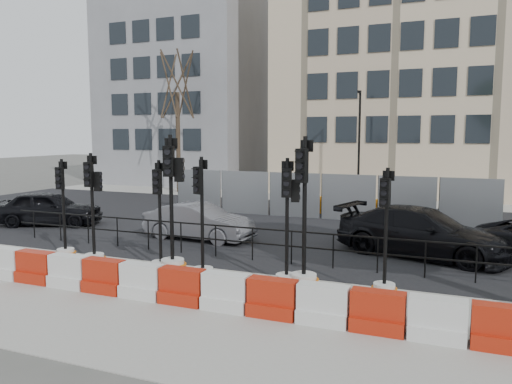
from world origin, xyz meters
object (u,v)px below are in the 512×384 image
at_px(traffic_signal_a, 65,240).
at_px(traffic_signal_h, 384,273).
at_px(car_a, 49,208).
at_px(traffic_signal_d, 172,243).
at_px(car_c, 422,232).

distance_m(traffic_signal_a, traffic_signal_h, 9.14).
height_order(traffic_signal_a, car_a, traffic_signal_a).
relative_size(traffic_signal_d, traffic_signal_h, 1.24).
bearing_deg(car_a, traffic_signal_a, -152.74).
xyz_separation_m(traffic_signal_h, car_c, (0.50, 4.43, 0.13)).
bearing_deg(traffic_signal_d, traffic_signal_h, -10.49).
distance_m(car_a, car_c, 14.41).
height_order(traffic_signal_a, traffic_signal_h, traffic_signal_a).
relative_size(traffic_signal_a, traffic_signal_d, 0.81).
xyz_separation_m(traffic_signal_a, car_a, (-4.76, 4.22, 0.09)).
bearing_deg(car_c, traffic_signal_h, -170.91).
distance_m(traffic_signal_h, car_a, 14.52).
xyz_separation_m(car_a, car_c, (14.41, 0.25, 0.04)).
xyz_separation_m(traffic_signal_a, car_c, (9.65, 4.47, 0.13)).
relative_size(traffic_signal_d, car_c, 0.67).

